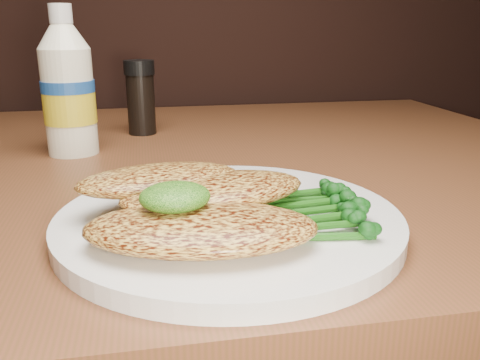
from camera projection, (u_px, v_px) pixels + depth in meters
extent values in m
cylinder|color=white|center=(229.00, 221.00, 0.42)|extent=(0.29, 0.29, 0.01)
ellipsoid|color=gold|center=(201.00, 228.00, 0.35)|extent=(0.18, 0.11, 0.03)
ellipsoid|color=gold|center=(215.00, 191.00, 0.41)|extent=(0.17, 0.11, 0.02)
ellipsoid|color=gold|center=(159.00, 179.00, 0.42)|extent=(0.15, 0.09, 0.02)
ellipsoid|color=#083608|center=(175.00, 197.00, 0.36)|extent=(0.06, 0.05, 0.02)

